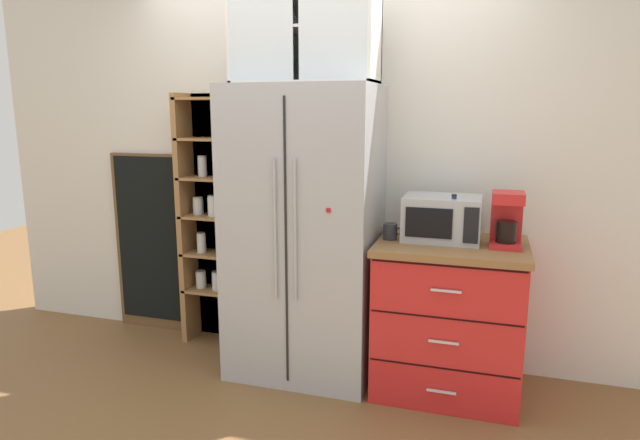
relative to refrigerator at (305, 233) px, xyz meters
The scene contains 13 objects.
ground_plane 0.90m from the refrigerator, 90.00° to the right, with size 10.77×10.77×0.00m, color brown.
wall_back_cream 0.53m from the refrigerator, 90.00° to the left, with size 5.06×0.10×2.55m, color silver.
refrigerator is the anchor object (origin of this frame).
pantry_shelf_column 0.79m from the refrigerator, 159.61° to the left, with size 0.54×0.25×1.77m.
counter_cabinet 1.00m from the refrigerator, ahead, with size 0.85×0.68×0.91m.
microwave 0.84m from the refrigerator, ahead, with size 0.44×0.33×0.26m.
coffee_maker 1.20m from the refrigerator, ahead, with size 0.17×0.20×0.31m.
mug_charcoal 0.55m from the refrigerator, ahead, with size 0.12×0.08×0.10m.
mug_cream 0.90m from the refrigerator, ahead, with size 0.12×0.09×0.08m.
bottle_cobalt 0.91m from the refrigerator, ahead, with size 0.07×0.07×0.29m.
bottle_amber 0.91m from the refrigerator, ahead, with size 0.06×0.06×0.27m.
upper_cabinet 1.22m from the refrigerator, 90.00° to the left, with size 0.86×0.32×0.63m.
chalkboard_menu 1.38m from the refrigerator, 167.15° to the left, with size 0.60×0.04×1.35m.
Camera 1 is at (1.08, -3.12, 1.66)m, focal length 30.64 mm.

